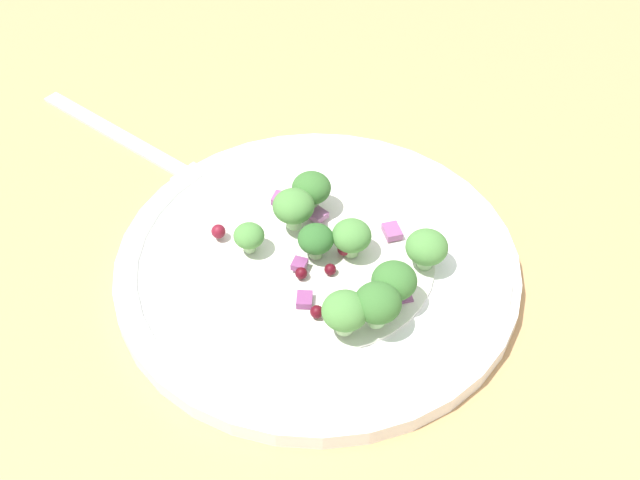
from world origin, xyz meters
TOP-DOWN VIEW (x-y plane):
  - ground_plane at (0.00, 0.00)cm, footprint 180.00×180.00cm
  - plate at (-0.32, 2.63)cm, footprint 25.83×25.83cm
  - dressing_pool at (-0.32, 2.63)cm, footprint 14.98×14.98cm
  - broccoli_floret_0 at (-3.03, 8.71)cm, footprint 2.66×2.66cm
  - broccoli_floret_1 at (1.86, -1.28)cm, footprint 1.97×1.97cm
  - broccoli_floret_2 at (-1.30, 0.06)cm, footprint 2.70×2.70cm
  - broccoli_floret_3 at (-0.07, 2.53)cm, footprint 2.28×2.28cm
  - broccoli_floret_4 at (-1.40, 4.29)cm, footprint 2.51×2.51cm
  - broccoli_floret_5 at (-3.42, -0.07)cm, footprint 2.59×2.59cm
  - broccoli_floret_6 at (0.82, 8.51)cm, footprint 2.72×2.72cm
  - broccoli_floret_7 at (4.24, 7.20)cm, footprint 2.71×2.71cm
  - broccoli_floret_8 at (2.86, 8.55)cm, footprint 2.77×2.77cm
  - cranberry_0 at (2.04, 2.75)cm, footprint 0.77×0.77cm
  - cranberry_1 at (0.75, 4.06)cm, footprint 0.75×0.75cm
  - cranberry_2 at (2.04, -3.63)cm, footprint 0.94×0.94cm
  - cranberry_3 at (-1.11, 3.94)cm, footprint 0.86×0.86cm
  - cranberry_4 at (4.12, 5.22)cm, footprint 0.81×0.81cm
  - onion_bit_0 at (-3.00, -2.27)cm, footprint 1.31×1.21cm
  - onion_bit_1 at (-2.89, 0.79)cm, footprint 1.28×1.35cm
  - onion_bit_2 at (0.17, 8.71)cm, footprint 1.68×1.68cm
  - onion_bit_3 at (1.51, 2.27)cm, footprint 1.09×1.06cm
  - onion_bit_4 at (3.59, 4.00)cm, footprint 1.45×1.38cm
  - onion_bit_5 at (-4.26, 5.69)cm, footprint 1.69×1.71cm
  - fork at (-3.43, -15.50)cm, footprint 3.67×18.69cm

SIDE VIEW (x-z plane):
  - ground_plane at x=0.00cm, z-range -2.00..0.00cm
  - fork at x=-3.43cm, z-range 0.00..0.50cm
  - plate at x=-0.32cm, z-range 0.01..1.71cm
  - dressing_pool at x=-0.32cm, z-range 1.20..1.40cm
  - onion_bit_2 at x=0.17cm, z-range 1.23..1.54cm
  - onion_bit_4 at x=3.59cm, z-range 1.45..1.93cm
  - onion_bit_0 at x=-3.00cm, z-range 1.50..1.98cm
  - cranberry_1 at x=0.75cm, z-range 1.41..2.15cm
  - onion_bit_5 at x=-4.26cm, z-range 1.54..2.03cm
  - cranberry_0 at x=2.04cm, z-range 1.48..2.25cm
  - cranberry_4 at x=4.12cm, z-range 1.48..2.29cm
  - onion_bit_1 at x=-2.89cm, z-range 1.67..2.10cm
  - cranberry_3 at x=-1.11cm, z-range 1.48..2.34cm
  - onion_bit_3 at x=1.51cm, z-range 1.69..2.15cm
  - cranberry_2 at x=2.04cm, z-range 1.64..2.58cm
  - broccoli_floret_1 at x=1.86cm, z-range 1.78..3.77cm
  - broccoli_floret_3 at x=-0.07cm, z-range 1.80..4.11cm
  - broccoli_floret_0 at x=-3.03cm, z-range 1.64..4.33cm
  - broccoli_floret_4 at x=-1.40cm, z-range 1.74..4.27cm
  - broccoli_floret_7 at x=4.24cm, z-range 1.93..4.67cm
  - broccoli_floret_5 at x=-3.42cm, z-range 2.09..4.72cm
  - broccoli_floret_6 at x=0.82cm, z-range 2.03..4.78cm
  - broccoli_floret_2 at x=-1.30cm, z-range 2.08..4.81cm
  - broccoli_floret_8 at x=2.86cm, z-range 2.08..4.89cm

